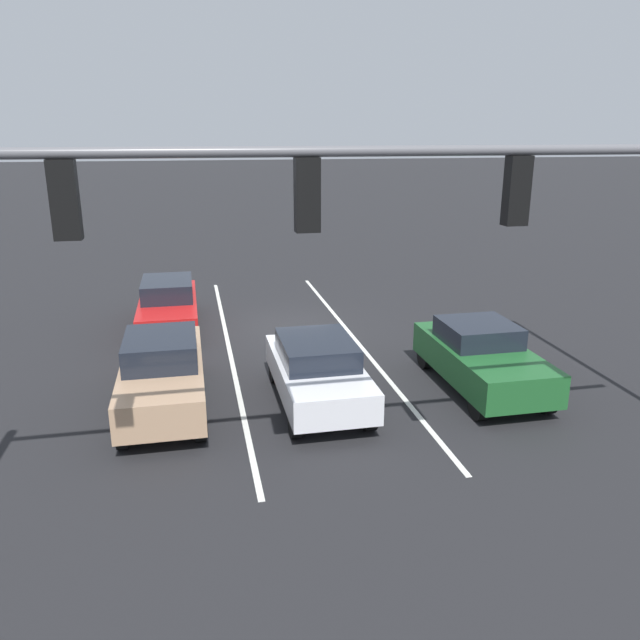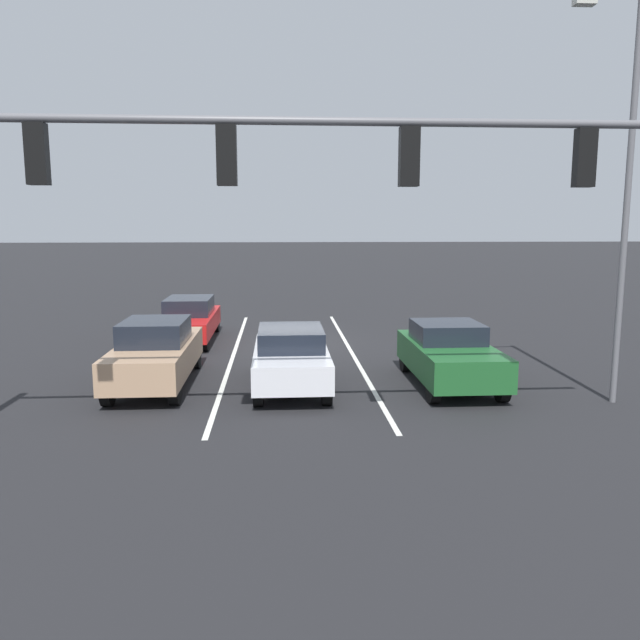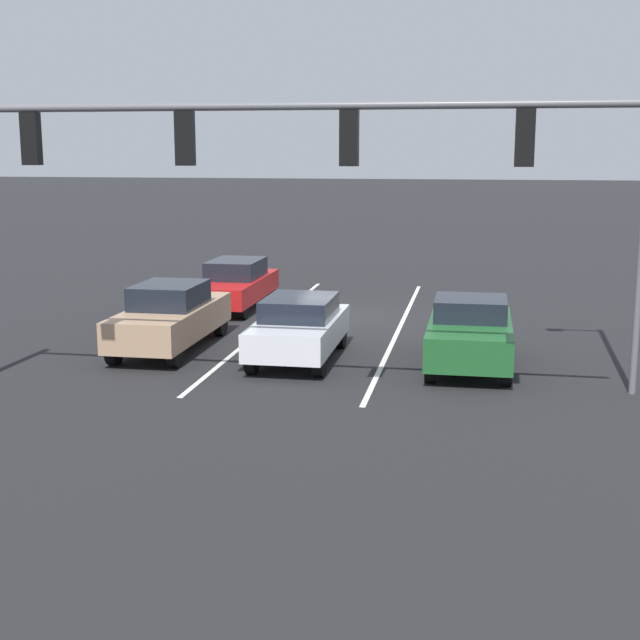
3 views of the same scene
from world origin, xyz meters
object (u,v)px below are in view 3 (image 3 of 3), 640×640
Objects in this scene: car_tan_rightlane_front at (170,316)px; car_red_rightlane_second at (235,284)px; car_darkgreen_leftlane_front at (470,333)px; traffic_signal_gantry at (158,162)px; car_white_midlane_front at (299,327)px.

car_red_rightlane_second is at bearing -89.86° from car_tan_rightlane_front.
car_darkgreen_leftlane_front is 0.31× the size of traffic_signal_gantry.
car_red_rightlane_second is 0.35× the size of traffic_signal_gantry.
traffic_signal_gantry is (1.61, 4.65, 3.89)m from car_white_midlane_front.
car_red_rightlane_second is at bearing -41.36° from car_darkgreen_leftlane_front.
car_white_midlane_front is (3.97, 0.07, 0.01)m from car_darkgreen_leftlane_front.
traffic_signal_gantry is (-1.75, 5.18, 3.85)m from car_tan_rightlane_front.
car_darkgreen_leftlane_front is 9.79m from car_red_rightlane_second.
car_darkgreen_leftlane_front is 3.97m from car_white_midlane_front.
car_darkgreen_leftlane_front reaches higher than car_red_rightlane_second.
car_darkgreen_leftlane_front is at bearing -139.76° from traffic_signal_gantry.
car_tan_rightlane_front is 6.01m from car_red_rightlane_second.
car_tan_rightlane_front is (3.37, -0.53, 0.04)m from car_white_midlane_front.
car_white_midlane_front is 3.41m from car_tan_rightlane_front.
car_white_midlane_front is 0.87× the size of car_tan_rightlane_front.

